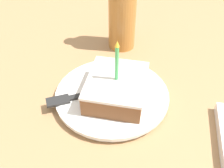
{
  "coord_description": "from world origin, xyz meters",
  "views": [
    {
      "loc": [
        0.05,
        -0.35,
        0.38
      ],
      "look_at": [
        -0.03,
        0.03,
        0.04
      ],
      "focal_mm": 42.0,
      "sensor_mm": 36.0,
      "label": 1
    }
  ],
  "objects_px": {
    "cake_slice": "(116,87)",
    "plate": "(112,95)",
    "bottle": "(122,12)",
    "fork": "(86,95)"
  },
  "relations": [
    {
      "from": "cake_slice",
      "to": "plate",
      "type": "bearing_deg",
      "value": 140.67
    },
    {
      "from": "bottle",
      "to": "cake_slice",
      "type": "bearing_deg",
      "value": -82.82
    },
    {
      "from": "plate",
      "to": "cake_slice",
      "type": "height_order",
      "value": "cake_slice"
    },
    {
      "from": "fork",
      "to": "bottle",
      "type": "height_order",
      "value": "bottle"
    },
    {
      "from": "plate",
      "to": "bottle",
      "type": "height_order",
      "value": "bottle"
    },
    {
      "from": "plate",
      "to": "fork",
      "type": "distance_m",
      "value": 0.05
    },
    {
      "from": "plate",
      "to": "fork",
      "type": "bearing_deg",
      "value": -157.43
    },
    {
      "from": "fork",
      "to": "bottle",
      "type": "distance_m",
      "value": 0.24
    },
    {
      "from": "plate",
      "to": "bottle",
      "type": "bearing_deg",
      "value": 94.5
    },
    {
      "from": "plate",
      "to": "fork",
      "type": "relative_size",
      "value": 1.37
    }
  ]
}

